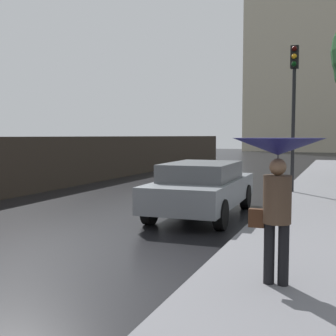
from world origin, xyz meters
TOP-DOWN VIEW (x-y plane):
  - ground at (0.00, 0.00)m, footprint 120.00×120.00m
  - sidewalk_strip at (5.10, 0.00)m, footprint 2.20×60.00m
  - car_grey_near_kerb at (2.57, 4.29)m, footprint 2.00×4.63m
  - pedestrian_with_umbrella_near at (5.11, -0.69)m, footprint 1.15×1.15m
  - traffic_light at (4.31, 9.00)m, footprint 0.26×0.39m
  - distant_tower at (1.11, 54.43)m, footprint 15.18×10.52m

SIDE VIEW (x-z plane):
  - ground at x=0.00m, z-range 0.00..0.00m
  - sidewalk_strip at x=5.10m, z-range 0.00..0.14m
  - car_grey_near_kerb at x=2.57m, z-range 0.06..1.44m
  - pedestrian_with_umbrella_near at x=5.11m, z-range 0.72..2.61m
  - traffic_light at x=4.31m, z-range 1.05..5.96m
  - distant_tower at x=1.11m, z-range 0.00..29.42m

